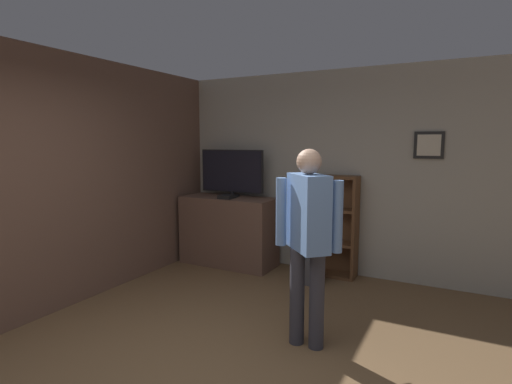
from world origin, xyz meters
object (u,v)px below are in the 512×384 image
(bookshelf, at_px, (321,226))
(person, at_px, (308,231))
(waste_bin, at_px, (313,270))
(game_console, at_px, (227,197))
(television, at_px, (232,172))

(bookshelf, bearing_deg, person, -74.76)
(person, height_order, waste_bin, person)
(game_console, relative_size, bookshelf, 0.15)
(game_console, distance_m, bookshelf, 1.35)
(person, bearing_deg, waste_bin, 153.34)
(television, distance_m, game_console, 0.39)
(game_console, bearing_deg, waste_bin, -2.97)
(person, xyz_separation_m, waste_bin, (-0.48, 1.49, -0.86))
(television, distance_m, bookshelf, 1.47)
(game_console, distance_m, waste_bin, 1.55)
(television, bearing_deg, bookshelf, 5.41)
(television, relative_size, waste_bin, 3.09)
(television, xyz_separation_m, game_console, (0.05, -0.21, -0.32))
(game_console, height_order, person, person)
(game_console, relative_size, waste_bin, 0.63)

